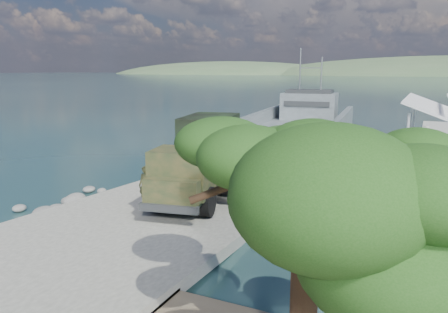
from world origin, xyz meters
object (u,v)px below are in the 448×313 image
Objects in this scene: soldier at (146,193)px; overhang_tree at (291,173)px; pier at (447,148)px; landing_craft at (291,140)px; military_truck at (202,158)px.

soldier is 0.26× the size of overhang_tree.
landing_craft is (-12.86, 3.11, -0.75)m from pier.
pier is 1.23× the size of landing_craft.
pier is 6.13× the size of overhang_tree.
landing_craft is 4.97× the size of overhang_tree.
military_truck is at bearing 72.40° from soldier.
overhang_tree reaches higher than soldier.
overhang_tree is (9.59, -8.15, 3.77)m from soldier.
pier is at bearing 40.13° from military_truck.
landing_craft is at bearing 87.39° from soldier.
military_truck is at bearing 125.68° from overhang_tree.
landing_craft is 22.20m from soldier.
military_truck is 4.02m from soldier.
soldier is (-13.34, -19.08, -0.15)m from pier.
pier is 23.28m from soldier.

